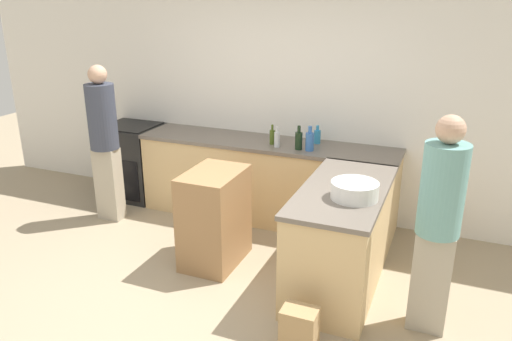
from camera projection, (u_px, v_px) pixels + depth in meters
name	position (u px, v px, depth m)	size (l,w,h in m)	color
ground_plane	(188.00, 301.00, 4.19)	(14.00, 14.00, 0.00)	tan
wall_back	(278.00, 96.00, 5.61)	(8.00, 0.06, 2.70)	white
counter_back	(266.00, 180.00, 5.61)	(2.90, 0.65, 0.91)	#D6B27A
counter_peninsula	(341.00, 237.00, 4.31)	(0.69, 1.50, 0.91)	#D6B27A
range_oven	(133.00, 161.00, 6.25)	(0.68, 0.63, 0.92)	black
island_table	(215.00, 218.00, 4.68)	(0.47, 0.68, 0.91)	#997047
mixing_bowl	(355.00, 190.00, 3.92)	(0.38, 0.38, 0.14)	white
water_bottle_blue	(310.00, 141.00, 5.11)	(0.09, 0.09, 0.26)	#386BB7
vinegar_bottle_clear	(277.00, 139.00, 5.24)	(0.06, 0.06, 0.22)	silver
dish_soap_bottle	(317.00, 136.00, 5.37)	(0.07, 0.07, 0.20)	#338CBF
wine_bottle_dark	(299.00, 140.00, 5.15)	(0.08, 0.08, 0.25)	black
olive_oil_bottle	(272.00, 136.00, 5.34)	(0.06, 0.06, 0.21)	#475B1E
person_by_range	(104.00, 138.00, 5.44)	(0.31, 0.31, 1.74)	#ADA38E
person_at_peninsula	(439.00, 219.00, 3.56)	(0.31, 0.31, 1.68)	#ADA38E
paper_bag	(299.00, 331.00, 3.55)	(0.26, 0.18, 0.35)	#A88456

